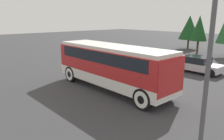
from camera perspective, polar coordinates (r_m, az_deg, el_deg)
name	(u,v)px	position (r m, az deg, el deg)	size (l,w,h in m)	color
ground_plane	(112,89)	(15.22, 0.00, -4.99)	(120.00, 120.00, 0.00)	#38383A
tour_bus	(113,63)	(14.67, 0.25, 1.74)	(9.33, 2.58, 3.03)	silver
parked_car_near	(197,64)	(21.21, 21.39, 1.38)	(4.23, 1.95, 1.43)	#BCBCC1
parked_car_mid	(139,59)	(22.58, 7.01, 2.80)	(4.52, 1.81, 1.33)	#7A6B5B
lamp_post	(211,44)	(7.75, 24.36, 6.12)	(0.44, 0.44, 6.13)	#515156
tree_left	(199,28)	(32.53, 21.82, 10.08)	(2.25, 2.25, 5.17)	brown
tree_right	(189,27)	(37.16, 19.56, 10.43)	(3.21, 3.21, 5.20)	brown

